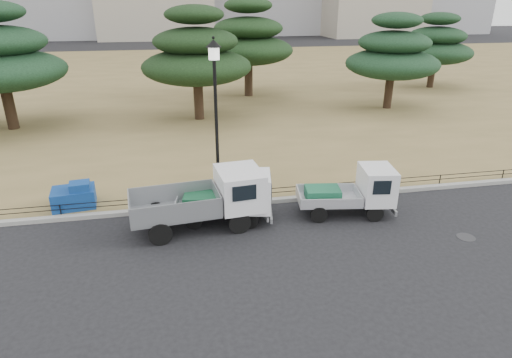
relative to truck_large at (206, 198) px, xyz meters
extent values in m
plane|color=black|center=(1.89, -1.23, -1.08)|extent=(220.00, 220.00, 0.00)
cube|color=olive|center=(1.89, 29.37, -1.01)|extent=(120.00, 56.00, 0.15)
cube|color=gray|center=(1.89, 1.37, -1.00)|extent=(120.00, 0.25, 0.16)
cylinder|color=black|center=(1.05, -0.72, -0.70)|extent=(0.77, 0.23, 0.76)
cylinder|color=black|center=(0.88, 0.92, -0.70)|extent=(0.77, 0.23, 0.76)
cylinder|color=black|center=(-1.56, -0.99, -0.70)|extent=(0.77, 0.23, 0.76)
cylinder|color=black|center=(-1.73, 0.65, -0.70)|extent=(0.77, 0.23, 0.76)
cube|color=#2D2D30|center=(-0.30, -0.03, -0.50)|extent=(4.30, 1.33, 0.13)
cube|color=gray|center=(-1.06, -0.11, -0.07)|extent=(3.09, 1.95, 0.74)
cube|color=silver|center=(1.18, 0.12, 0.21)|extent=(1.65, 1.94, 1.30)
cylinder|color=black|center=(1.44, -0.47, -0.79)|extent=(0.60, 0.25, 0.58)
cylinder|color=black|center=(1.67, 0.78, -0.79)|extent=(0.60, 0.25, 0.58)
cylinder|color=black|center=(-0.47, -0.13, -0.79)|extent=(0.60, 0.25, 0.58)
cylinder|color=black|center=(-0.24, 1.12, -0.79)|extent=(0.60, 0.25, 0.58)
cube|color=#2D2D30|center=(0.63, 0.32, -0.65)|extent=(3.20, 1.26, 0.14)
cube|color=#B2B6BA|center=(0.07, 0.42, -0.39)|extent=(2.35, 1.68, 0.39)
cube|color=silver|center=(1.72, 0.12, 0.04)|extent=(1.32, 1.60, 1.25)
cube|color=#195A37|center=(-0.14, 0.46, -0.30)|extent=(1.32, 1.05, 0.43)
cylinder|color=black|center=(5.88, -0.79, -0.78)|extent=(0.61, 0.25, 0.60)
cylinder|color=black|center=(6.07, 0.51, -0.78)|extent=(0.61, 0.25, 0.60)
cylinder|color=black|center=(3.90, -0.50, -0.78)|extent=(0.61, 0.25, 0.60)
cylinder|color=black|center=(4.10, 0.80, -0.78)|extent=(0.61, 0.25, 0.60)
cube|color=#2D2D30|center=(5.02, 0.00, -0.64)|extent=(3.29, 1.21, 0.14)
cube|color=#B7B9BF|center=(4.44, 0.09, -0.37)|extent=(2.40, 1.67, 0.40)
cube|color=silver|center=(6.14, -0.17, 0.06)|extent=(1.32, 1.62, 1.27)
cube|color=#1C6342|center=(4.22, 0.12, -0.27)|extent=(1.34, 1.06, 0.44)
cylinder|color=black|center=(0.61, 1.67, -0.85)|extent=(0.45, 0.45, 0.16)
cylinder|color=black|center=(0.61, 1.67, 1.78)|extent=(0.12, 0.12, 5.10)
cylinder|color=white|center=(0.61, 1.67, 4.54)|extent=(0.41, 0.41, 0.41)
cone|color=black|center=(0.61, 1.67, 4.87)|extent=(0.53, 0.53, 0.26)
cylinder|color=black|center=(1.89, 1.52, -0.73)|extent=(38.00, 0.03, 0.03)
cylinder|color=black|center=(1.89, 1.52, -0.55)|extent=(38.00, 0.03, 0.03)
cylinder|color=black|center=(1.89, 1.52, -0.73)|extent=(0.04, 0.04, 0.40)
cube|color=navy|center=(-4.74, 2.17, -0.58)|extent=(1.63, 1.28, 0.70)
cube|color=navy|center=(-4.44, 2.02, -0.08)|extent=(0.77, 0.69, 0.30)
cylinder|color=#2D2D30|center=(8.39, -2.43, -1.08)|extent=(0.60, 0.60, 0.01)
cylinder|color=black|center=(-10.41, 13.93, 0.47)|extent=(0.63, 0.63, 2.79)
ellipsoid|color=#16331D|center=(-10.41, 13.93, 2.49)|extent=(7.17, 7.17, 2.30)
cylinder|color=black|center=(0.71, 14.12, 0.42)|extent=(0.61, 0.61, 2.70)
ellipsoid|color=black|center=(0.71, 14.12, 2.38)|extent=(6.81, 6.81, 2.18)
ellipsoid|color=black|center=(0.71, 14.12, 3.90)|extent=(5.20, 5.20, 1.66)
ellipsoid|color=black|center=(0.71, 14.12, 5.41)|extent=(3.59, 3.59, 1.15)
cylinder|color=black|center=(5.11, 20.73, 0.51)|extent=(0.65, 0.65, 2.88)
ellipsoid|color=black|center=(5.11, 20.73, 2.60)|extent=(6.93, 6.93, 2.22)
ellipsoid|color=black|center=(5.11, 20.73, 4.22)|extent=(5.30, 5.30, 1.69)
ellipsoid|color=black|center=(5.11, 20.73, 5.84)|extent=(3.66, 3.66, 1.17)
cylinder|color=black|center=(14.09, 14.66, 0.32)|extent=(0.56, 0.56, 2.51)
ellipsoid|color=#17331D|center=(14.09, 14.66, 2.14)|extent=(6.36, 6.36, 2.04)
ellipsoid|color=#17331D|center=(14.09, 14.66, 3.55)|extent=(4.86, 4.86, 1.55)
ellipsoid|color=#17331D|center=(14.09, 14.66, 4.96)|extent=(3.35, 3.35, 1.07)
cylinder|color=black|center=(21.49, 21.26, 0.28)|extent=(0.55, 0.55, 2.42)
ellipsoid|color=#15301A|center=(21.49, 21.26, 2.04)|extent=(6.19, 6.19, 1.98)
ellipsoid|color=#15301A|center=(21.49, 21.26, 3.40)|extent=(4.73, 4.73, 1.51)
ellipsoid|color=#15301A|center=(21.49, 21.26, 4.77)|extent=(3.26, 3.26, 1.04)
camera|label=1|loc=(-0.79, -13.23, 6.20)|focal=30.00mm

